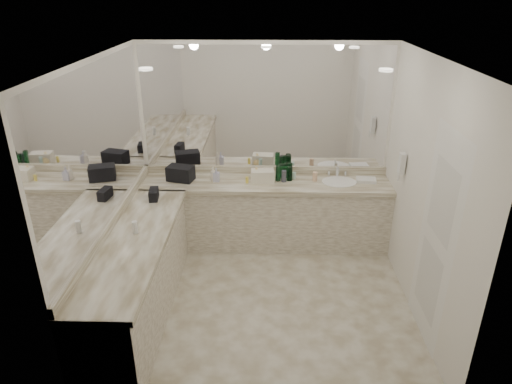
{
  "coord_description": "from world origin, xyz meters",
  "views": [
    {
      "loc": [
        0.02,
        -4.18,
        3.19
      ],
      "look_at": [
        -0.09,
        0.4,
        1.11
      ],
      "focal_mm": 32.0,
      "sensor_mm": 36.0,
      "label": 1
    }
  ],
  "objects_px": {
    "wall_phone": "(402,163)",
    "cream_cosmetic_case": "(263,176)",
    "sink": "(339,182)",
    "soap_bottle_b": "(216,175)",
    "soap_bottle_c": "(256,174)",
    "hand_towel": "(366,180)",
    "black_toiletry_bag": "(181,174)",
    "soap_bottle_a": "(213,174)"
  },
  "relations": [
    {
      "from": "sink",
      "to": "soap_bottle_a",
      "type": "height_order",
      "value": "soap_bottle_a"
    },
    {
      "from": "black_toiletry_bag",
      "to": "soap_bottle_a",
      "type": "relative_size",
      "value": 1.74
    },
    {
      "from": "sink",
      "to": "black_toiletry_bag",
      "type": "distance_m",
      "value": 2.03
    },
    {
      "from": "sink",
      "to": "soap_bottle_a",
      "type": "relative_size",
      "value": 2.35
    },
    {
      "from": "cream_cosmetic_case",
      "to": "soap_bottle_c",
      "type": "relative_size",
      "value": 1.61
    },
    {
      "from": "soap_bottle_b",
      "to": "soap_bottle_c",
      "type": "distance_m",
      "value": 0.51
    },
    {
      "from": "cream_cosmetic_case",
      "to": "hand_towel",
      "type": "bearing_deg",
      "value": -3.26
    },
    {
      "from": "sink",
      "to": "wall_phone",
      "type": "distance_m",
      "value": 0.91
    },
    {
      "from": "sink",
      "to": "soap_bottle_b",
      "type": "bearing_deg",
      "value": -179.52
    },
    {
      "from": "wall_phone",
      "to": "soap_bottle_c",
      "type": "relative_size",
      "value": 1.34
    },
    {
      "from": "sink",
      "to": "soap_bottle_c",
      "type": "height_order",
      "value": "soap_bottle_c"
    },
    {
      "from": "sink",
      "to": "hand_towel",
      "type": "height_order",
      "value": "hand_towel"
    },
    {
      "from": "sink",
      "to": "black_toiletry_bag",
      "type": "height_order",
      "value": "black_toiletry_bag"
    },
    {
      "from": "cream_cosmetic_case",
      "to": "soap_bottle_c",
      "type": "height_order",
      "value": "soap_bottle_c"
    },
    {
      "from": "wall_phone",
      "to": "soap_bottle_a",
      "type": "distance_m",
      "value": 2.3
    },
    {
      "from": "black_toiletry_bag",
      "to": "cream_cosmetic_case",
      "type": "bearing_deg",
      "value": -0.63
    },
    {
      "from": "black_toiletry_bag",
      "to": "hand_towel",
      "type": "xyz_separation_m",
      "value": [
        2.38,
        0.03,
        -0.07
      ]
    },
    {
      "from": "soap_bottle_b",
      "to": "soap_bottle_c",
      "type": "relative_size",
      "value": 1.0
    },
    {
      "from": "sink",
      "to": "wall_phone",
      "type": "height_order",
      "value": "wall_phone"
    },
    {
      "from": "sink",
      "to": "cream_cosmetic_case",
      "type": "xyz_separation_m",
      "value": [
        -0.98,
        -0.01,
        0.09
      ]
    },
    {
      "from": "soap_bottle_a",
      "to": "hand_towel",
      "type": "bearing_deg",
      "value": 0.82
    },
    {
      "from": "wall_phone",
      "to": "cream_cosmetic_case",
      "type": "relative_size",
      "value": 0.83
    },
    {
      "from": "black_toiletry_bag",
      "to": "cream_cosmetic_case",
      "type": "distance_m",
      "value": 1.05
    },
    {
      "from": "cream_cosmetic_case",
      "to": "soap_bottle_b",
      "type": "distance_m",
      "value": 0.59
    },
    {
      "from": "cream_cosmetic_case",
      "to": "hand_towel",
      "type": "distance_m",
      "value": 1.33
    },
    {
      "from": "sink",
      "to": "soap_bottle_b",
      "type": "xyz_separation_m",
      "value": [
        -1.57,
        -0.01,
        0.09
      ]
    },
    {
      "from": "soap_bottle_c",
      "to": "soap_bottle_b",
      "type": "bearing_deg",
      "value": -175.09
    },
    {
      "from": "black_toiletry_bag",
      "to": "soap_bottle_a",
      "type": "xyz_separation_m",
      "value": [
        0.42,
        -0.0,
        0.0
      ]
    },
    {
      "from": "wall_phone",
      "to": "soap_bottle_a",
      "type": "xyz_separation_m",
      "value": [
        -2.22,
        0.5,
        -0.36
      ]
    },
    {
      "from": "hand_towel",
      "to": "soap_bottle_c",
      "type": "xyz_separation_m",
      "value": [
        -1.41,
        -0.0,
        0.07
      ]
    },
    {
      "from": "wall_phone",
      "to": "sink",
      "type": "bearing_deg",
      "value": 140.43
    },
    {
      "from": "soap_bottle_b",
      "to": "sink",
      "type": "bearing_deg",
      "value": 0.48
    },
    {
      "from": "soap_bottle_a",
      "to": "soap_bottle_b",
      "type": "bearing_deg",
      "value": -22.36
    },
    {
      "from": "black_toiletry_bag",
      "to": "soap_bottle_a",
      "type": "height_order",
      "value": "same"
    },
    {
      "from": "hand_towel",
      "to": "soap_bottle_c",
      "type": "relative_size",
      "value": 1.36
    },
    {
      "from": "hand_towel",
      "to": "soap_bottle_a",
      "type": "height_order",
      "value": "soap_bottle_a"
    },
    {
      "from": "black_toiletry_bag",
      "to": "hand_towel",
      "type": "bearing_deg",
      "value": 0.67
    },
    {
      "from": "wall_phone",
      "to": "soap_bottle_b",
      "type": "distance_m",
      "value": 2.26
    },
    {
      "from": "sink",
      "to": "wall_phone",
      "type": "xyz_separation_m",
      "value": [
        0.61,
        -0.5,
        0.46
      ]
    },
    {
      "from": "wall_phone",
      "to": "soap_bottle_c",
      "type": "bearing_deg",
      "value": 162.31
    },
    {
      "from": "sink",
      "to": "soap_bottle_a",
      "type": "bearing_deg",
      "value": 179.85
    },
    {
      "from": "cream_cosmetic_case",
      "to": "soap_bottle_a",
      "type": "distance_m",
      "value": 0.63
    }
  ]
}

